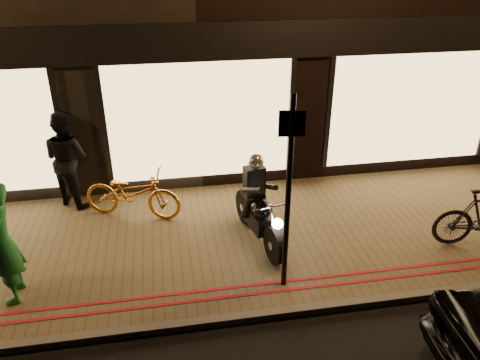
# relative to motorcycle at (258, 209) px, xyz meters

# --- Properties ---
(ground) EXTENTS (90.00, 90.00, 0.00)m
(ground) POSITION_rel_motorcycle_xyz_m (-0.75, -1.86, -0.73)
(ground) COLOR black
(ground) RESTS_ON ground
(sidewalk) EXTENTS (50.00, 4.00, 0.12)m
(sidewalk) POSITION_rel_motorcycle_xyz_m (-0.75, 0.14, -0.67)
(sidewalk) COLOR brown
(sidewalk) RESTS_ON ground
(kerb_stone) EXTENTS (50.00, 0.14, 0.12)m
(kerb_stone) POSITION_rel_motorcycle_xyz_m (-0.75, -1.81, -0.67)
(kerb_stone) COLOR #59544C
(kerb_stone) RESTS_ON ground
(red_kerb_lines) EXTENTS (50.00, 0.26, 0.01)m
(red_kerb_lines) POSITION_rel_motorcycle_xyz_m (-0.75, -1.31, -0.61)
(red_kerb_lines) COLOR maroon
(red_kerb_lines) RESTS_ON sidewalk
(motorcycle) EXTENTS (0.68, 1.93, 1.59)m
(motorcycle) POSITION_rel_motorcycle_xyz_m (0.00, 0.00, 0.00)
(motorcycle) COLOR black
(motorcycle) RESTS_ON sidewalk
(sign_post) EXTENTS (0.35, 0.09, 3.00)m
(sign_post) POSITION_rel_motorcycle_xyz_m (0.15, -1.25, 1.06)
(sign_post) COLOR black
(sign_post) RESTS_ON sidewalk
(bicycle_gold) EXTENTS (1.97, 1.25, 0.98)m
(bicycle_gold) POSITION_rel_motorcycle_xyz_m (-2.15, 1.18, -0.12)
(bicycle_gold) COLOR orange
(bicycle_gold) RESTS_ON sidewalk
(person_green) EXTENTS (0.50, 0.72, 1.87)m
(person_green) POSITION_rel_motorcycle_xyz_m (-3.81, -0.84, 0.32)
(person_green) COLOR #1D6E2D
(person_green) RESTS_ON sidewalk
(person_dark) EXTENTS (1.18, 1.15, 1.91)m
(person_dark) POSITION_rel_motorcycle_xyz_m (-3.35, 1.94, 0.34)
(person_dark) COLOR black
(person_dark) RESTS_ON sidewalk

